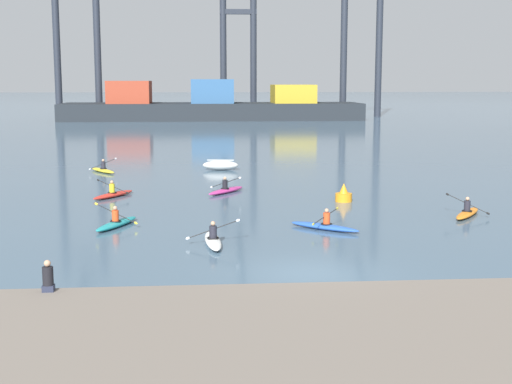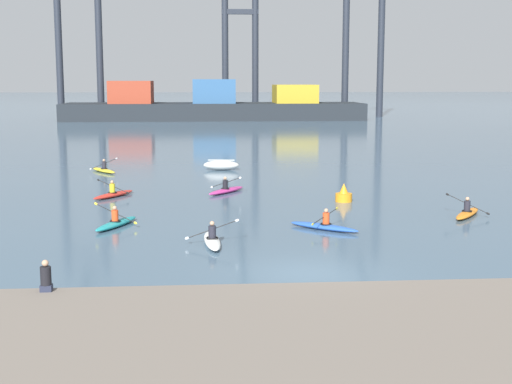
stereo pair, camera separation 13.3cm
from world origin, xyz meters
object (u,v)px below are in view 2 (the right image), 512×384
at_px(kayak_yellow, 104,170).
at_px(seated_onlooker, 46,277).
at_px(kayak_blue, 324,226).
at_px(kayak_orange, 467,213).
at_px(gantry_crane_east_mid, 364,17).
at_px(kayak_magenta, 226,190).
at_px(channel_buoy, 344,195).
at_px(kayak_teal, 116,223).
at_px(kayak_white, 212,240).
at_px(capsized_dinghy, 221,165).
at_px(container_barge, 213,106).
at_px(gantry_crane_west, 77,4).
at_px(kayak_red, 113,194).
at_px(gantry_crane_west_mid, 240,30).

distance_m(kayak_yellow, seated_onlooker, 31.84).
bearing_deg(kayak_blue, kayak_orange, 19.42).
distance_m(gantry_crane_east_mid, seated_onlooker, 114.82).
height_order(kayak_magenta, kayak_yellow, kayak_magenta).
bearing_deg(gantry_crane_east_mid, channel_buoy, -103.33).
bearing_deg(kayak_magenta, gantry_crane_east_mid, 72.36).
height_order(kayak_yellow, seated_onlooker, seated_onlooker).
relative_size(kayak_teal, kayak_white, 0.98).
bearing_deg(channel_buoy, seated_onlooker, -123.74).
bearing_deg(capsized_dinghy, kayak_white, -92.51).
distance_m(gantry_crane_east_mid, kayak_yellow, 86.68).
bearing_deg(gantry_crane_east_mid, seated_onlooker, -107.13).
xyz_separation_m(channel_buoy, kayak_blue, (-2.31, -7.24, -0.19)).
bearing_deg(kayak_orange, container_barge, 96.95).
relative_size(gantry_crane_west, gantry_crane_east_mid, 1.20).
bearing_deg(channel_buoy, kayak_orange, -42.23).
distance_m(gantry_crane_east_mid, channel_buoy, 94.74).
height_order(kayak_blue, seated_onlooker, seated_onlooker).
xyz_separation_m(capsized_dinghy, kayak_yellow, (-8.40, -0.64, -0.18)).
relative_size(capsized_dinghy, kayak_blue, 0.91).
distance_m(channel_buoy, kayak_magenta, 7.16).
relative_size(capsized_dinghy, channel_buoy, 2.71).
xyz_separation_m(channel_buoy, kayak_white, (-7.24, -9.67, -0.19)).
distance_m(gantry_crane_east_mid, capsized_dinghy, 82.91).
distance_m(gantry_crane_west, kayak_red, 91.20).
bearing_deg(gantry_crane_east_mid, kayak_blue, -103.66).
distance_m(kayak_white, seated_onlooker, 9.57).
distance_m(gantry_crane_west, channel_buoy, 96.55).
distance_m(gantry_crane_west_mid, kayak_white, 108.06).
distance_m(container_barge, kayak_red, 81.30).
bearing_deg(gantry_crane_east_mid, kayak_red, -111.13).
relative_size(kayak_teal, kayak_orange, 1.07).
height_order(kayak_orange, kayak_white, kayak_orange).
relative_size(container_barge, gantry_crane_west_mid, 1.58).
relative_size(channel_buoy, seated_onlooker, 1.12).
distance_m(kayak_red, kayak_yellow, 11.42).
relative_size(gantry_crane_west_mid, kayak_orange, 10.07).
xyz_separation_m(kayak_yellow, seated_onlooker, (2.60, -31.72, 0.86)).
bearing_deg(kayak_blue, kayak_yellow, 120.28).
distance_m(container_barge, kayak_orange, 88.82).
relative_size(channel_buoy, kayak_blue, 0.34).
relative_size(kayak_red, seated_onlooker, 3.58).
distance_m(capsized_dinghy, kayak_red, 13.48).
relative_size(gantry_crane_west_mid, kayak_magenta, 10.18).
height_order(gantry_crane_east_mid, channel_buoy, gantry_crane_east_mid).
bearing_deg(gantry_crane_west, kayak_blue, -74.97).
height_order(kayak_yellow, kayak_white, kayak_white).
xyz_separation_m(channel_buoy, kayak_yellow, (-14.58, 13.78, -0.19)).
bearing_deg(seated_onlooker, kayak_yellow, 94.69).
height_order(gantry_crane_west_mid, kayak_red, gantry_crane_west_mid).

